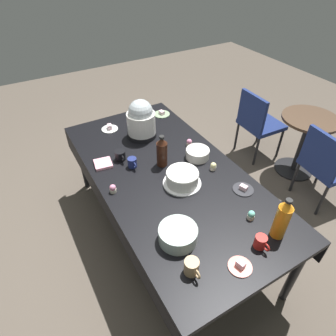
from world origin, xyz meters
TOP-DOWN VIEW (x-y plane):
  - ground at (0.00, 0.00)m, footprint 9.00×9.00m
  - potluck_table at (0.00, 0.00)m, footprint 2.20×1.10m
  - frosted_layer_cake at (0.17, 0.03)m, footprint 0.30×0.30m
  - slow_cooker at (-0.59, 0.06)m, footprint 0.27×0.27m
  - glass_salad_bowl at (0.60, -0.27)m, footprint 0.25×0.25m
  - ceramic_snack_bowl at (-0.05, 0.32)m, footprint 0.20×0.20m
  - dessert_plate_white at (-0.86, -0.17)m, footprint 0.16×0.16m
  - dessert_plate_sage at (-0.86, 0.42)m, footprint 0.17×0.17m
  - dessert_plate_charcoal at (0.45, 0.39)m, footprint 0.16×0.16m
  - dessert_plate_coral at (0.94, -0.06)m, footprint 0.14×0.14m
  - cupcake_berry at (0.15, 0.34)m, footprint 0.05×0.05m
  - cupcake_mint at (-0.79, 0.21)m, footprint 0.05×0.05m
  - cupcake_lemon at (-0.01, -0.46)m, footprint 0.05×0.05m
  - cupcake_vanilla at (0.69, 0.25)m, footprint 0.05×0.05m
  - cupcake_rose at (-0.24, 0.36)m, footprint 0.05×0.05m
  - soda_bottle_cola at (-0.12, 0.01)m, footprint 0.09×0.09m
  - soda_bottle_orange_juice at (0.88, 0.30)m, footprint 0.09×0.09m
  - coffee_mug_tan at (0.83, -0.32)m, footprint 0.13×0.09m
  - coffee_mug_black at (-0.36, -0.26)m, footprint 0.13×0.09m
  - coffee_mug_red at (0.89, 0.14)m, footprint 0.11×0.07m
  - coffee_mug_navy at (-0.22, -0.21)m, footprint 0.11×0.08m
  - paper_napkin_stack at (-0.36, -0.42)m, footprint 0.16×0.16m
  - maroon_chair_left at (-0.55, 1.57)m, footprint 0.46×0.46m
  - maroon_chair_right at (0.39, 1.57)m, footprint 0.49×0.49m
  - round_cafe_table at (-0.05, 1.79)m, footprint 0.60×0.60m

SIDE VIEW (x-z plane):
  - ground at x=0.00m, z-range 0.00..0.00m
  - maroon_chair_left at x=-0.55m, z-range 0.07..0.92m
  - maroon_chair_right at x=0.39m, z-range 0.07..0.92m
  - round_cafe_table at x=-0.05m, z-range 0.14..0.86m
  - potluck_table at x=0.00m, z-range 0.31..1.06m
  - dessert_plate_charcoal at x=0.45m, z-range 0.74..0.78m
  - dessert_plate_sage at x=-0.86m, z-range 0.74..0.78m
  - dessert_plate_coral at x=0.94m, z-range 0.74..0.79m
  - paper_napkin_stack at x=-0.36m, z-range 0.75..0.77m
  - dessert_plate_white at x=-0.86m, z-range 0.74..0.79m
  - cupcake_berry at x=0.15m, z-range 0.75..0.82m
  - cupcake_mint at x=-0.79m, z-range 0.75..0.82m
  - cupcake_lemon at x=-0.01m, z-range 0.75..0.82m
  - cupcake_vanilla at x=0.69m, z-range 0.75..0.82m
  - cupcake_rose at x=-0.24m, z-range 0.75..0.82m
  - ceramic_snack_bowl at x=-0.05m, z-range 0.75..0.83m
  - coffee_mug_navy at x=-0.22m, z-range 0.75..0.83m
  - coffee_mug_black at x=-0.36m, z-range 0.75..0.83m
  - coffee_mug_red at x=0.89m, z-range 0.75..0.84m
  - coffee_mug_tan at x=0.83m, z-range 0.75..0.85m
  - glass_salad_bowl at x=0.60m, z-range 0.75..0.85m
  - frosted_layer_cake at x=0.17m, z-range 0.75..0.86m
  - soda_bottle_cola at x=-0.12m, z-range 0.74..1.02m
  - soda_bottle_orange_juice at x=0.88m, z-range 0.74..1.06m
  - slow_cooker at x=-0.59m, z-range 0.74..1.11m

